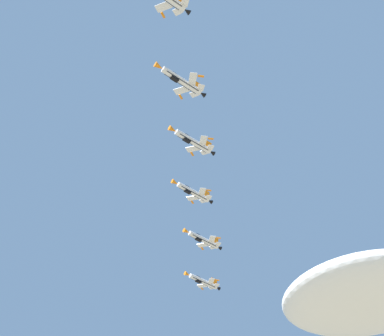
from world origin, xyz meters
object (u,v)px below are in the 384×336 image
at_px(fighter_jet_right_wing, 192,141).
at_px(fighter_jet_trail_slot, 203,281).
at_px(fighter_jet_right_outer, 203,240).
at_px(fighter_jet_left_wing, 181,80).
at_px(fighter_jet_left_outer, 193,192).

height_order(fighter_jet_right_wing, fighter_jet_trail_slot, fighter_jet_right_wing).
bearing_deg(fighter_jet_right_outer, fighter_jet_right_wing, 139.37).
relative_size(fighter_jet_left_wing, fighter_jet_right_outer, 1.00).
distance_m(fighter_jet_left_wing, fighter_jet_right_wing, 20.05).
xyz_separation_m(fighter_jet_right_wing, fighter_jet_trail_slot, (-14.69, 62.09, -0.85)).
relative_size(fighter_jet_left_wing, fighter_jet_left_outer, 1.00).
bearing_deg(fighter_jet_right_wing, fighter_jet_right_outer, -40.63).
height_order(fighter_jet_right_wing, fighter_jet_right_outer, fighter_jet_right_outer).
bearing_deg(fighter_jet_right_outer, fighter_jet_left_wing, 138.15).
bearing_deg(fighter_jet_left_wing, fighter_jet_left_outer, -39.86).
bearing_deg(fighter_jet_trail_slot, fighter_jet_left_wing, 139.57).
xyz_separation_m(fighter_jet_right_wing, fighter_jet_right_outer, (-8.75, 41.69, 0.52)).
relative_size(fighter_jet_left_wing, fighter_jet_trail_slot, 1.00).
relative_size(fighter_jet_right_wing, fighter_jet_right_outer, 1.00).
bearing_deg(fighter_jet_right_wing, fighter_jet_trail_slot, -39.17).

